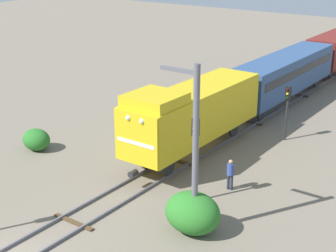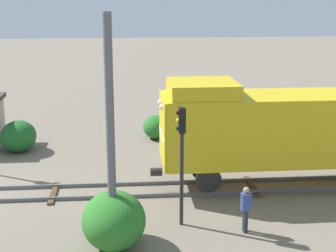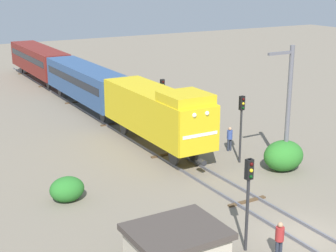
% 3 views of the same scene
% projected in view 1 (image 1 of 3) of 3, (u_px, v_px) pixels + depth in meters
% --- Properties ---
extents(locomotive, '(2.90, 11.60, 4.60)m').
position_uv_depth(locomotive, '(192.00, 112.00, 30.66)').
color(locomotive, gold).
rests_on(locomotive, railway_track).
extents(passenger_car_leading, '(2.84, 14.00, 3.66)m').
position_uv_depth(passenger_car_leading, '(284.00, 72.00, 40.90)').
color(passenger_car_leading, '#2D4C7A').
rests_on(passenger_car_leading, railway_track).
extents(traffic_signal_mid, '(0.32, 0.34, 4.43)m').
position_uv_depth(traffic_signal_mid, '(195.00, 145.00, 24.94)').
color(traffic_signal_mid, '#262628').
rests_on(traffic_signal_mid, ground).
extents(traffic_signal_far, '(0.32, 0.34, 3.65)m').
position_uv_depth(traffic_signal_far, '(287.00, 103.00, 33.06)').
color(traffic_signal_far, '#262628').
rests_on(traffic_signal_far, ground).
extents(worker_by_signal, '(0.38, 0.38, 1.70)m').
position_uv_depth(worker_by_signal, '(230.00, 172.00, 26.89)').
color(worker_by_signal, '#262B38').
rests_on(worker_by_signal, ground).
extents(catenary_mast, '(1.94, 0.28, 7.78)m').
position_uv_depth(catenary_mast, '(194.00, 147.00, 21.85)').
color(catenary_mast, '#595960').
rests_on(catenary_mast, ground).
extents(bush_mid, '(1.88, 1.54, 1.37)m').
position_uv_depth(bush_mid, '(36.00, 140.00, 32.11)').
color(bush_mid, '#276B26').
rests_on(bush_mid, ground).
extents(bush_back, '(2.62, 2.14, 1.91)m').
position_uv_depth(bush_back, '(193.00, 213.00, 22.98)').
color(bush_back, '#2A7226').
rests_on(bush_back, ground).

